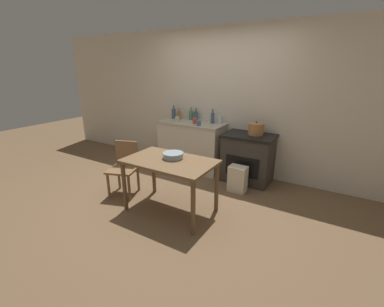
% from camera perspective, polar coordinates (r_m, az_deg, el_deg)
% --- Properties ---
extents(ground_plane, '(14.00, 14.00, 0.00)m').
position_cam_1_polar(ground_plane, '(3.84, -4.21, -10.55)').
color(ground_plane, brown).
extents(wall_back, '(8.00, 0.07, 2.55)m').
position_cam_1_polar(wall_back, '(4.77, 6.63, 11.36)').
color(wall_back, beige).
rests_on(wall_back, ground_plane).
extents(counter_cabinet, '(1.25, 0.57, 0.90)m').
position_cam_1_polar(counter_cabinet, '(4.89, -0.03, 1.79)').
color(counter_cabinet, beige).
rests_on(counter_cabinet, ground_plane).
extents(stove, '(0.83, 0.59, 0.82)m').
position_cam_1_polar(stove, '(4.45, 12.32, -0.95)').
color(stove, '#38332D').
rests_on(stove, ground_plane).
extents(work_table, '(1.17, 0.71, 0.73)m').
position_cam_1_polar(work_table, '(3.36, -4.95, -3.11)').
color(work_table, brown).
rests_on(work_table, ground_plane).
extents(chair, '(0.51, 0.51, 0.80)m').
position_cam_1_polar(chair, '(4.06, -14.78, -2.75)').
color(chair, olive).
rests_on(chair, ground_plane).
extents(flour_sack, '(0.28, 0.19, 0.42)m').
position_cam_1_polar(flour_sack, '(4.10, 10.10, -5.58)').
color(flour_sack, beige).
rests_on(flour_sack, ground_plane).
extents(stock_pot, '(0.26, 0.26, 0.22)m').
position_cam_1_polar(stock_pot, '(4.31, 14.03, 5.33)').
color(stock_pot, '#B77A47').
rests_on(stock_pot, stove).
extents(mixing_bowl_large, '(0.28, 0.28, 0.08)m').
position_cam_1_polar(mixing_bowl_large, '(3.38, -4.22, -0.36)').
color(mixing_bowl_large, '#93A8B2').
rests_on(mixing_bowl_large, work_table).
extents(bottle_far_left, '(0.07, 0.07, 0.26)m').
position_cam_1_polar(bottle_far_left, '(4.69, 4.60, 7.92)').
color(bottle_far_left, '#3D5675').
rests_on(bottle_far_left, counter_cabinet).
extents(bottle_left, '(0.08, 0.08, 0.24)m').
position_cam_1_polar(bottle_left, '(4.98, -0.21, 8.52)').
color(bottle_left, '#517F5B').
rests_on(bottle_left, counter_cabinet).
extents(bottle_mid_left, '(0.08, 0.08, 0.25)m').
position_cam_1_polar(bottle_mid_left, '(5.15, -4.08, 8.89)').
color(bottle_mid_left, '#3D5675').
rests_on(bottle_mid_left, counter_cabinet).
extents(bottle_center_left, '(0.07, 0.07, 0.20)m').
position_cam_1_polar(bottle_center_left, '(4.68, 6.24, 7.57)').
color(bottle_center_left, silver).
rests_on(bottle_center_left, counter_cabinet).
extents(bottle_center, '(0.07, 0.07, 0.21)m').
position_cam_1_polar(bottle_center, '(5.06, -2.91, 8.54)').
color(bottle_center, olive).
rests_on(bottle_center, counter_cabinet).
extents(bottle_center_right, '(0.07, 0.07, 0.23)m').
position_cam_1_polar(bottle_center_right, '(4.91, 0.91, 8.35)').
color(bottle_center_right, '#3D5675').
rests_on(bottle_center_right, counter_cabinet).
extents(cup_mid_right, '(0.07, 0.07, 0.09)m').
position_cam_1_polar(cup_mid_right, '(4.48, 1.51, 6.75)').
color(cup_mid_right, '#4C6B99').
rests_on(cup_mid_right, counter_cabinet).
extents(cup_right, '(0.09, 0.09, 0.10)m').
position_cam_1_polar(cup_right, '(4.82, -3.28, 7.63)').
color(cup_right, beige).
rests_on(cup_right, counter_cabinet).
extents(cup_far_right, '(0.08, 0.08, 0.10)m').
position_cam_1_polar(cup_far_right, '(4.64, 0.65, 7.25)').
color(cup_far_right, '#B74C42').
rests_on(cup_far_right, counter_cabinet).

